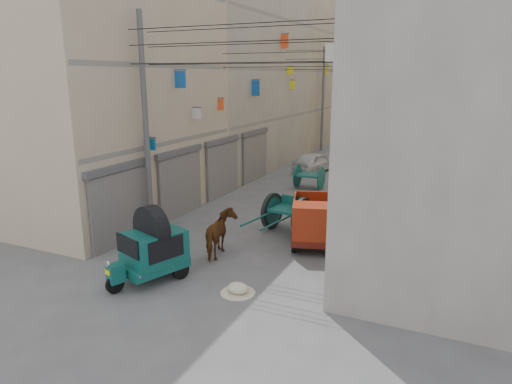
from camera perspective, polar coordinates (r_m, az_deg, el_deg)
The scene contains 18 objects.
ground at distance 11.51m, azimuth -16.75°, elevation -16.67°, with size 140.00×140.00×0.00m, color #4D4D50.
building_row_left at distance 43.93m, azimuth 5.14°, elevation 15.09°, with size 8.00×62.00×14.00m.
building_row_right at distance 41.38m, azimuth 27.13°, elevation 13.68°, with size 8.00×62.00×14.00m.
end_cap_building at distance 73.55m, azimuth 19.97°, elevation 14.00°, with size 22.00×10.00×13.00m, color #B0A28B.
shutters_left at distance 21.07m, azimuth -6.57°, elevation 2.38°, with size 0.18×14.40×2.88m.
signboards at distance 29.78m, azimuth 11.49°, elevation 9.43°, with size 8.22×40.52×5.67m.
ac_units at distance 15.32m, azimuth 13.42°, elevation 20.03°, with size 0.70×6.55×3.35m.
utility_poles at distance 25.24m, azimuth 9.07°, elevation 10.01°, with size 7.40×22.20×8.00m.
overhead_cables at distance 22.70m, azimuth 7.48°, elevation 16.60°, with size 7.40×22.52×1.12m.
auto_rickshaw at distance 13.61m, azimuth -12.84°, elevation -6.73°, with size 1.91×2.52×1.71m.
tonga_cart at distance 17.44m, azimuth 3.86°, elevation -2.63°, with size 1.69×3.30×1.42m.
mini_truck at distance 16.00m, azimuth 7.05°, elevation -3.98°, with size 2.19×3.30×1.71m.
second_cart at distance 24.31m, azimuth 6.67°, elevation 1.97°, with size 1.42×1.26×1.23m.
feed_sack at distance 12.81m, azimuth -2.29°, elevation -11.91°, with size 0.60×0.48×0.30m, color beige.
horse at distance 15.15m, azimuth -4.44°, elevation -5.27°, with size 0.80×1.76×1.48m, color brown.
distant_car_white at distance 28.88m, azimuth 7.49°, elevation 3.79°, with size 1.43×3.54×1.21m, color silver.
distant_car_grey at distance 37.06m, azimuth 15.15°, elevation 5.68°, with size 1.22×3.50×1.15m, color #575C59.
distant_car_green at distance 49.75m, azimuth 15.72°, elevation 7.83°, with size 1.86×4.56×1.32m, color #1C523D.
Camera 1 is at (6.82, -7.23, 5.80)m, focal length 32.00 mm.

